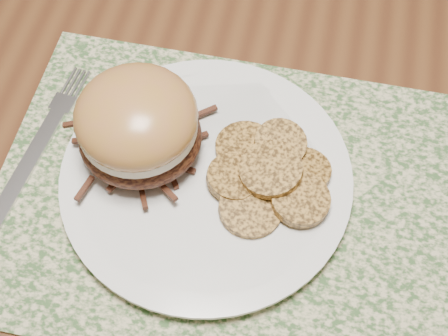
{
  "coord_description": "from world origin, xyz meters",
  "views": [
    {
      "loc": [
        -0.06,
        -0.52,
        1.28
      ],
      "look_at": [
        -0.12,
        -0.25,
        0.79
      ],
      "focal_mm": 50.0,
      "sensor_mm": 36.0,
      "label": 1
    }
  ],
  "objects_px": {
    "pork_sandwich": "(138,125)",
    "fork": "(41,142)",
    "dinner_plate": "(206,178)",
    "dining_table": "(359,66)"
  },
  "relations": [
    {
      "from": "pork_sandwich",
      "to": "fork",
      "type": "height_order",
      "value": "pork_sandwich"
    },
    {
      "from": "pork_sandwich",
      "to": "fork",
      "type": "relative_size",
      "value": 0.7
    },
    {
      "from": "dinner_plate",
      "to": "pork_sandwich",
      "type": "height_order",
      "value": "pork_sandwich"
    },
    {
      "from": "pork_sandwich",
      "to": "fork",
      "type": "distance_m",
      "value": 0.12
    },
    {
      "from": "fork",
      "to": "dinner_plate",
      "type": "bearing_deg",
      "value": 3.82
    },
    {
      "from": "dining_table",
      "to": "dinner_plate",
      "type": "height_order",
      "value": "dinner_plate"
    },
    {
      "from": "dining_table",
      "to": "pork_sandwich",
      "type": "relative_size",
      "value": 10.93
    },
    {
      "from": "dining_table",
      "to": "pork_sandwich",
      "type": "xyz_separation_m",
      "value": [
        -0.2,
        -0.23,
        0.14
      ]
    },
    {
      "from": "dinner_plate",
      "to": "pork_sandwich",
      "type": "bearing_deg",
      "value": 168.57
    },
    {
      "from": "dinner_plate",
      "to": "fork",
      "type": "distance_m",
      "value": 0.17
    }
  ]
}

